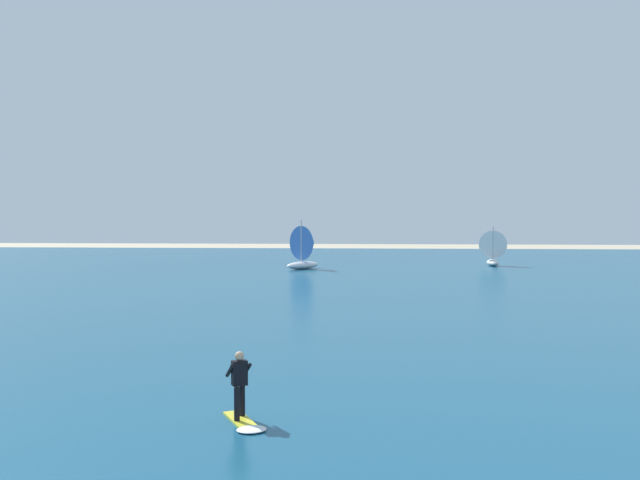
% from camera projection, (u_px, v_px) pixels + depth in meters
% --- Properties ---
extents(ocean, '(160.00, 90.00, 0.10)m').
position_uv_depth(ocean, '(361.00, 281.00, 52.90)').
color(ocean, navy).
rests_on(ocean, ground).
extents(kitesurfer, '(1.39, 2.00, 1.67)m').
position_uv_depth(kitesurfer, '(242.00, 397.00, 17.26)').
color(kitesurfer, yellow).
rests_on(kitesurfer, ocean).
extents(sailboat_trailing, '(3.68, 3.77, 4.23)m').
position_uv_depth(sailboat_trailing, '(307.00, 247.00, 63.26)').
color(sailboat_trailing, white).
rests_on(sailboat_trailing, ocean).
extents(sailboat_anchored_offshore, '(2.63, 3.11, 3.64)m').
position_uv_depth(sailboat_anchored_offshore, '(492.00, 247.00, 67.28)').
color(sailboat_anchored_offshore, silver).
rests_on(sailboat_anchored_offshore, ocean).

